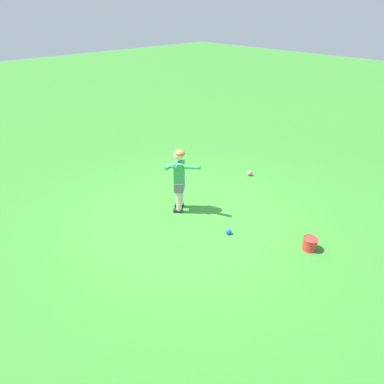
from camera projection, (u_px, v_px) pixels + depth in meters
The scene contains 5 objects.
ground_plane at pixel (191, 219), 5.80m from camera, with size 40.00×40.00×0.00m, color #38842D.
child_batter at pixel (179, 175), 5.75m from camera, with size 0.35×0.60×1.08m.
play_ball_center_lawn at pixel (250, 173), 7.21m from camera, with size 0.10×0.10×0.10m, color pink.
play_ball_near_batter at pixel (229, 231), 5.41m from camera, with size 0.09×0.09×0.09m, color blue.
toy_bucket at pixel (310, 243), 5.05m from camera, with size 0.22×0.22×0.19m.
Camera 1 is at (3.35, 3.57, 3.14)m, focal length 33.38 mm.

